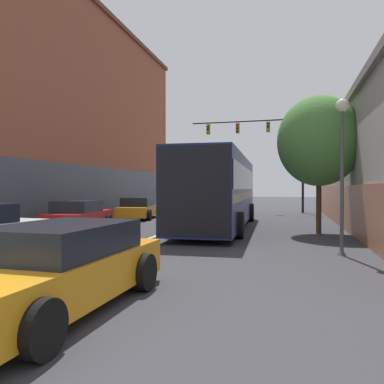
# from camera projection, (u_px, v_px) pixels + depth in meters

# --- Properties ---
(lane_center_line) EXTENTS (0.14, 42.82, 0.01)m
(lane_center_line) POSITION_uv_depth(u_px,v_px,m) (186.00, 225.00, 18.74)
(lane_center_line) COLOR silver
(lane_center_line) RESTS_ON ground_plane
(building_left_brick) EXTENTS (8.87, 24.48, 13.46)m
(building_left_brick) POSITION_uv_depth(u_px,v_px,m) (48.00, 114.00, 25.23)
(building_left_brick) COLOR #995138
(building_left_brick) RESTS_ON ground_plane
(bus) EXTENTS (3.20, 11.95, 3.31)m
(bus) POSITION_uv_depth(u_px,v_px,m) (219.00, 188.00, 17.67)
(bus) COLOR navy
(bus) RESTS_ON ground_plane
(hatchback_foreground) EXTENTS (2.09, 4.61, 1.30)m
(hatchback_foreground) POSITION_uv_depth(u_px,v_px,m) (56.00, 268.00, 5.73)
(hatchback_foreground) COLOR orange
(hatchback_foreground) RESTS_ON ground_plane
(parked_car_left_near) EXTENTS (2.33, 4.69, 1.25)m
(parked_car_left_near) POSITION_uv_depth(u_px,v_px,m) (174.00, 203.00, 31.42)
(parked_car_left_near) COLOR silver
(parked_car_left_near) RESTS_ON ground_plane
(parked_car_left_mid) EXTENTS (2.50, 4.56, 1.31)m
(parked_car_left_mid) POSITION_uv_depth(u_px,v_px,m) (139.00, 208.00, 22.96)
(parked_car_left_mid) COLOR orange
(parked_car_left_mid) RESTS_ON ground_plane
(parked_car_left_distant) EXTENTS (2.44, 4.45, 1.31)m
(parked_car_left_distant) POSITION_uv_depth(u_px,v_px,m) (79.00, 216.00, 17.03)
(parked_car_left_distant) COLOR red
(parked_car_left_distant) RESTS_ON ground_plane
(traffic_signal_gantry) EXTENTS (8.69, 0.36, 7.42)m
(traffic_signal_gantry) POSITION_uv_depth(u_px,v_px,m) (266.00, 141.00, 28.88)
(traffic_signal_gantry) COLOR black
(traffic_signal_gantry) RESTS_ON ground_plane
(street_lamp) EXTENTS (0.36, 0.36, 4.35)m
(street_lamp) POSITION_uv_depth(u_px,v_px,m) (342.00, 156.00, 10.38)
(street_lamp) COLOR #47474C
(street_lamp) RESTS_ON ground_plane
(street_tree_near) EXTENTS (3.39, 3.05, 5.68)m
(street_tree_near) POSITION_uv_depth(u_px,v_px,m) (319.00, 141.00, 15.39)
(street_tree_near) COLOR #4C3823
(street_tree_near) RESTS_ON ground_plane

